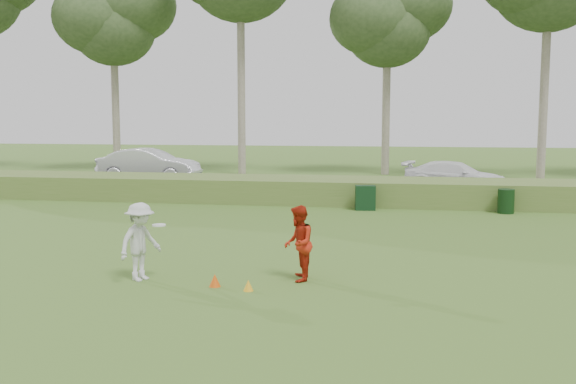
% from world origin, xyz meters
% --- Properties ---
extents(ground, '(120.00, 120.00, 0.00)m').
position_xyz_m(ground, '(0.00, 0.00, 0.00)').
color(ground, '#395F1F').
rests_on(ground, ground).
extents(reed_strip, '(80.00, 3.00, 0.90)m').
position_xyz_m(reed_strip, '(0.00, 12.00, 0.45)').
color(reed_strip, '#4E6C2B').
rests_on(reed_strip, ground).
extents(park_road, '(80.00, 6.00, 0.06)m').
position_xyz_m(park_road, '(0.00, 17.00, 0.03)').
color(park_road, '#2D2D2D').
rests_on(park_road, ground).
extents(tree_2, '(6.50, 6.50, 12.00)m').
position_xyz_m(tree_2, '(-14.00, 24.00, 8.97)').
color(tree_2, gray).
rests_on(tree_2, ground).
extents(tree_4, '(6.24, 6.24, 11.50)m').
position_xyz_m(tree_4, '(2.00, 24.50, 8.59)').
color(tree_4, gray).
rests_on(tree_4, ground).
extents(player_white, '(1.01, 1.15, 1.56)m').
position_xyz_m(player_white, '(-2.18, -0.48, 0.78)').
color(player_white, silver).
rests_on(player_white, ground).
extents(player_red, '(0.65, 0.79, 1.50)m').
position_xyz_m(player_red, '(0.91, 0.03, 0.75)').
color(player_red, '#AF220F').
rests_on(player_red, ground).
extents(cone_orange, '(0.22, 0.22, 0.25)m').
position_xyz_m(cone_orange, '(-0.60, -0.70, 0.12)').
color(cone_orange, '#DD4F0B').
rests_on(cone_orange, ground).
extents(cone_yellow, '(0.19, 0.19, 0.21)m').
position_xyz_m(cone_yellow, '(0.11, -0.88, 0.11)').
color(cone_yellow, '#EFA719').
rests_on(cone_yellow, ground).
extents(utility_cabinet, '(0.75, 0.53, 0.86)m').
position_xyz_m(utility_cabinet, '(1.67, 10.09, 0.43)').
color(utility_cabinet, black).
rests_on(utility_cabinet, ground).
extents(trash_bin, '(0.70, 0.70, 0.82)m').
position_xyz_m(trash_bin, '(6.40, 10.14, 0.41)').
color(trash_bin, black).
rests_on(trash_bin, ground).
extents(car_mid, '(5.01, 1.85, 1.64)m').
position_xyz_m(car_mid, '(-9.38, 17.65, 0.88)').
color(car_mid, silver).
rests_on(car_mid, park_road).
extents(car_right, '(4.71, 2.76, 1.28)m').
position_xyz_m(car_right, '(5.20, 16.02, 0.70)').
color(car_right, white).
rests_on(car_right, park_road).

